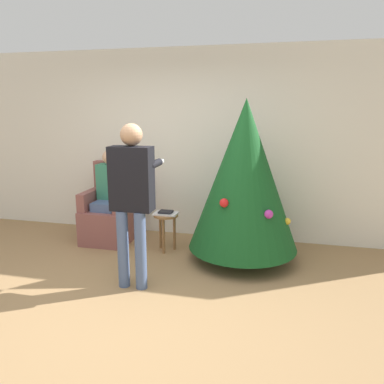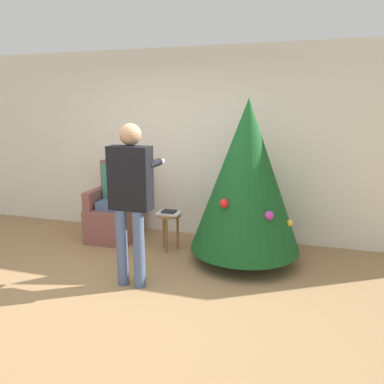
% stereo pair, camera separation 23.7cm
% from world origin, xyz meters
% --- Properties ---
extents(ground_plane, '(14.00, 14.00, 0.00)m').
position_xyz_m(ground_plane, '(0.00, 0.00, 0.00)').
color(ground_plane, '#99754C').
extents(wall_back, '(8.00, 0.06, 2.70)m').
position_xyz_m(wall_back, '(0.00, 2.23, 1.35)').
color(wall_back, silver).
rests_on(wall_back, ground_plane).
extents(christmas_tree, '(1.34, 1.34, 1.99)m').
position_xyz_m(christmas_tree, '(1.01, 1.41, 1.08)').
color(christmas_tree, brown).
rests_on(christmas_tree, ground_plane).
extents(armchair, '(0.64, 0.70, 1.11)m').
position_xyz_m(armchair, '(-0.92, 1.70, 0.39)').
color(armchair, brown).
rests_on(armchair, ground_plane).
extents(person_seated, '(0.36, 0.46, 1.30)m').
position_xyz_m(person_seated, '(-0.92, 1.67, 0.72)').
color(person_seated, '#475B84').
rests_on(person_seated, ground_plane).
extents(person_standing, '(0.45, 0.57, 1.72)m').
position_xyz_m(person_standing, '(-0.04, 0.44, 1.04)').
color(person_standing, '#475B84').
rests_on(person_standing, ground_plane).
extents(side_stool, '(0.32, 0.32, 0.50)m').
position_xyz_m(side_stool, '(-0.01, 1.47, 0.40)').
color(side_stool, olive).
rests_on(side_stool, ground_plane).
extents(laptop, '(0.31, 0.22, 0.02)m').
position_xyz_m(laptop, '(-0.01, 1.47, 0.51)').
color(laptop, silver).
rests_on(laptop, side_stool).
extents(book, '(0.17, 0.15, 0.02)m').
position_xyz_m(book, '(-0.01, 1.47, 0.54)').
color(book, black).
rests_on(book, laptop).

